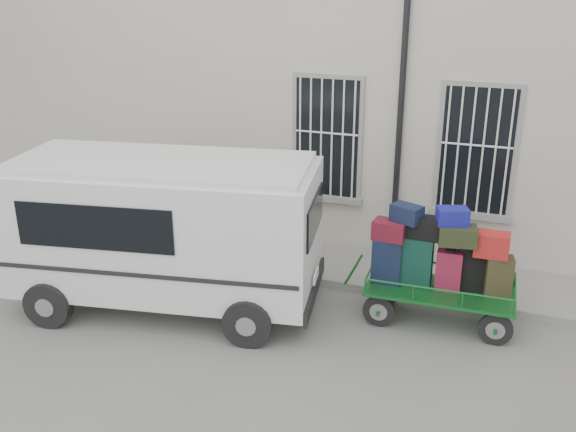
{
  "coord_description": "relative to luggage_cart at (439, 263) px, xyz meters",
  "views": [
    {
      "loc": [
        2.92,
        -8.26,
        5.11
      ],
      "look_at": [
        -0.46,
        1.0,
        1.39
      ],
      "focal_mm": 40.0,
      "sensor_mm": 36.0,
      "label": 1
    }
  ],
  "objects": [
    {
      "name": "ground",
      "position": [
        -2.05,
        -0.85,
        -1.0
      ],
      "size": [
        80.0,
        80.0,
        0.0
      ],
      "primitive_type": "plane",
      "color": "slate",
      "rests_on": "ground"
    },
    {
      "name": "luggage_cart",
      "position": [
        0.0,
        0.0,
        0.0
      ],
      "size": [
        2.64,
        1.07,
        1.9
      ],
      "rotation": [
        0.0,
        0.0,
        0.03
      ],
      "color": "black",
      "rests_on": "ground"
    },
    {
      "name": "building",
      "position": [
        -2.05,
        4.65,
        2.0
      ],
      "size": [
        24.0,
        5.15,
        6.0
      ],
      "color": "#BCB0A0",
      "rests_on": "ground"
    },
    {
      "name": "sidewalk",
      "position": [
        -2.05,
        1.35,
        -0.93
      ],
      "size": [
        24.0,
        1.7,
        0.15
      ],
      "primitive_type": "cube",
      "color": "gray",
      "rests_on": "ground"
    },
    {
      "name": "van",
      "position": [
        -4.2,
        -0.93,
        0.41
      ],
      "size": [
        5.16,
        2.87,
        2.46
      ],
      "rotation": [
        0.0,
        0.0,
        0.17
      ],
      "color": "white",
      "rests_on": "ground"
    }
  ]
}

